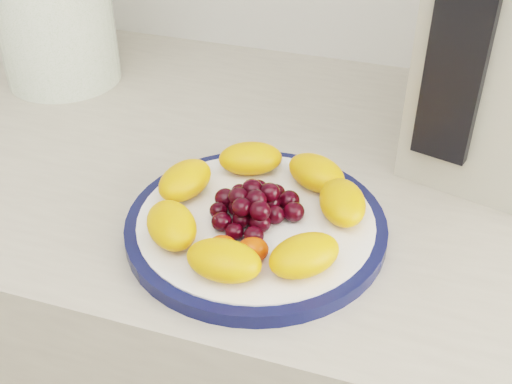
% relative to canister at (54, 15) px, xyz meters
% --- Properties ---
extents(plate_rim, '(0.26, 0.26, 0.01)m').
position_rel_canister_xyz_m(plate_rim, '(0.38, -0.25, -0.09)').
color(plate_rim, '#0D123B').
rests_on(plate_rim, counter).
extents(plate_face, '(0.24, 0.24, 0.02)m').
position_rel_canister_xyz_m(plate_face, '(0.38, -0.25, -0.09)').
color(plate_face, white).
rests_on(plate_face, counter).
extents(canister, '(0.21, 0.21, 0.19)m').
position_rel_canister_xyz_m(canister, '(0.00, 0.00, 0.00)').
color(canister, '#396D1B').
rests_on(canister, counter).
extents(appliance_panel, '(0.06, 0.03, 0.25)m').
position_rel_canister_xyz_m(appliance_panel, '(0.54, -0.12, 0.08)').
color(appliance_panel, black).
rests_on(appliance_panel, appliance_body).
extents(fruit_plate, '(0.23, 0.22, 0.03)m').
position_rel_canister_xyz_m(fruit_plate, '(0.38, -0.25, -0.06)').
color(fruit_plate, orange).
rests_on(fruit_plate, plate_face).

